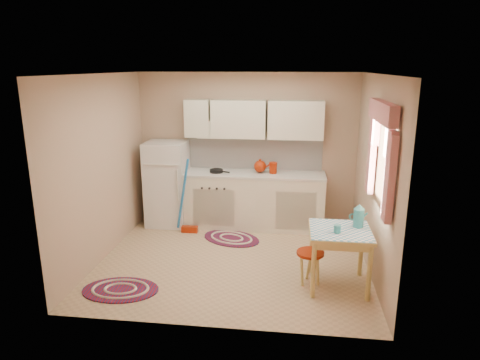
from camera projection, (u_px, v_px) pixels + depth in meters
name	position (u px, v px, depth m)	size (l,w,h in m)	color
room_shell	(247.00, 143.00, 5.72)	(3.64, 3.60, 2.52)	tan
fridge	(167.00, 184.00, 7.10)	(0.65, 0.60, 1.40)	silver
broom	(189.00, 197.00, 6.73)	(0.28, 0.12, 1.20)	#1D6DB9
base_cabinets	(254.00, 201.00, 7.04)	(2.25, 0.60, 0.88)	beige
countertop	(255.00, 174.00, 6.92)	(2.27, 0.62, 0.04)	beige
frying_pan	(216.00, 171.00, 6.93)	(0.22, 0.22, 0.05)	black
red_kettle	(260.00, 166.00, 6.87)	(0.22, 0.20, 0.22)	#952005
red_canister	(273.00, 169.00, 6.86)	(0.12, 0.12, 0.16)	#952005
table	(339.00, 258.00, 5.13)	(0.72, 0.72, 0.72)	#E2C571
stool	(310.00, 268.00, 5.23)	(0.33, 0.33, 0.42)	#952005
coffee_pot	(359.00, 215.00, 5.09)	(0.15, 0.13, 0.31)	teal
mug	(337.00, 229.00, 4.94)	(0.08, 0.08, 0.10)	teal
rug_center	(231.00, 238.00, 6.62)	(0.92, 0.61, 0.02)	maroon
rug_left	(120.00, 290.00, 5.11)	(0.92, 0.61, 0.02)	maroon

